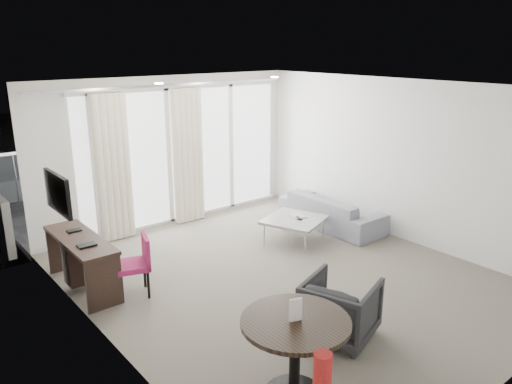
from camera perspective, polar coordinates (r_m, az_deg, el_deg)
floor at (r=7.03m, az=3.13°, el=-9.73°), size 5.00×6.00×0.00m
ceiling at (r=6.32m, az=3.51°, el=11.91°), size 5.00×6.00×0.00m
wall_left at (r=5.28m, az=-17.25°, el=-4.27°), size 0.00×6.00×2.60m
wall_right at (r=8.39m, az=16.07°, el=3.48°), size 0.00×6.00×2.60m
window_panel at (r=9.09m, az=-8.06°, el=4.29°), size 4.00×0.02×2.38m
window_frame at (r=9.07m, az=-8.01°, el=4.28°), size 4.10×0.06×2.44m
curtain_left at (r=8.30m, az=-16.04°, el=2.64°), size 0.60×0.20×2.38m
curtain_right at (r=8.92m, az=-7.78°, el=4.08°), size 0.60×0.20×2.38m
curtain_track at (r=8.61m, az=-9.56°, el=11.97°), size 4.80×0.04×0.04m
downlight_a at (r=7.10m, az=-11.03°, el=12.09°), size 0.12×0.12×0.02m
downlight_b at (r=8.30m, az=2.13°, el=12.99°), size 0.12×0.12×0.02m
desk at (r=6.98m, az=-19.23°, el=-7.68°), size 0.47×1.50×0.70m
tv at (r=6.59m, az=-21.74°, el=-0.13°), size 0.05×0.80×0.50m
desk_chair at (r=6.60m, az=-13.92°, el=-8.25°), size 0.54×0.52×0.79m
round_table at (r=4.75m, az=4.44°, el=-18.44°), size 1.09×1.09×0.79m
menu_card at (r=4.56m, az=4.50°, el=-15.15°), size 0.12×0.06×0.21m
tub_armchair at (r=5.66m, az=9.59°, el=-12.99°), size 0.95×0.93×0.68m
coffee_table at (r=8.17m, az=4.39°, el=-4.34°), size 1.13×1.13×0.39m
remote at (r=8.10m, az=4.89°, el=-3.31°), size 0.10×0.18×0.02m
magazine at (r=8.23m, az=4.76°, el=-2.99°), size 0.26×0.30×0.01m
sofa at (r=8.89m, az=8.59°, el=-2.14°), size 0.76×1.95×0.57m
terrace_slab at (r=10.69m, az=-12.01°, el=-1.02°), size 5.60×3.00×0.12m
rattan_chair_a at (r=10.77m, az=-7.61°, el=1.92°), size 0.61×0.61×0.81m
rattan_chair_b at (r=11.53m, az=-8.48°, el=3.06°), size 0.75×0.75×0.89m
rattan_table at (r=10.26m, az=-6.08°, el=0.29°), size 0.60×0.60×0.49m
balustrade at (r=11.82m, az=-15.43°, el=3.24°), size 5.50×0.06×1.05m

